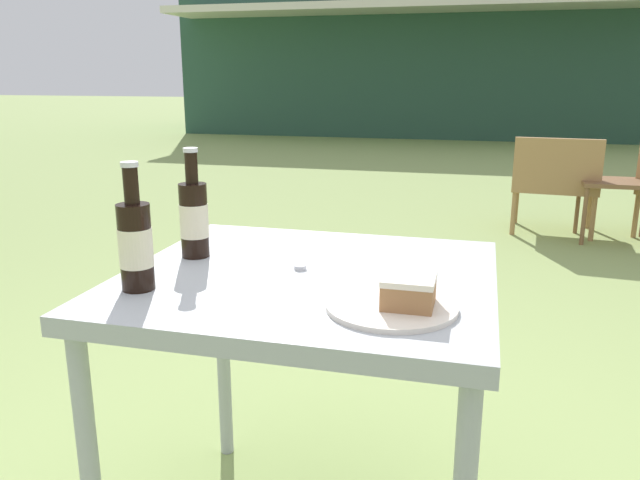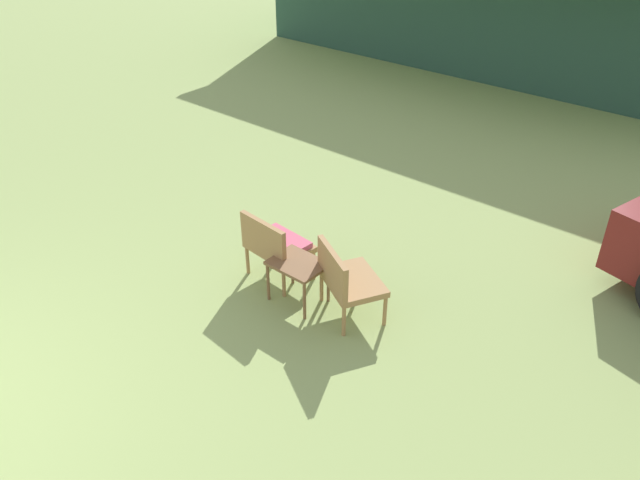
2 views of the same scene
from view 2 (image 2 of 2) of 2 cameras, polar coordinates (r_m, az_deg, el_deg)
The scene contains 3 objects.
wicker_chair_cushioned at distance 6.07m, azimuth -4.10°, elevation -0.33°, with size 0.64×0.51×0.72m.
wicker_chair_plain at distance 5.59m, azimuth 2.36°, elevation -3.47°, with size 0.74×0.69×0.72m.
garden_side_table at distance 5.78m, azimuth -2.04°, elevation -2.54°, with size 0.50×0.39×0.44m.
Camera 2 is at (4.48, -0.05, 3.69)m, focal length 35.00 mm.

